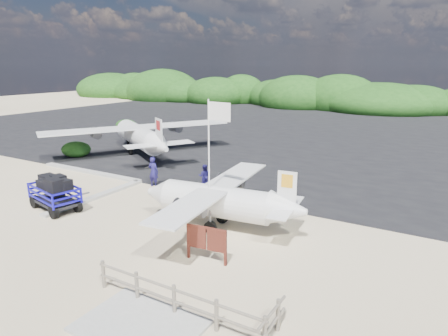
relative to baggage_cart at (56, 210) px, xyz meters
The scene contains 13 objects.
ground 4.94m from the baggage_cart, 11.06° to the left, with size 160.00×160.00×0.00m, color beige.
asphalt_apron 31.32m from the baggage_cart, 81.10° to the left, with size 90.00×50.00×0.04m, color #B2B2B2, non-canonical shape.
lagoon 4.82m from the baggage_cart, 149.51° to the left, with size 9.00×7.00×0.40m, color #B2B2B2, non-canonical shape.
walkway_pad 11.51m from the baggage_cart, 26.03° to the right, with size 3.50×2.50×0.10m, color #B2B2B2, non-canonical shape.
vegetation_band 56.16m from the baggage_cart, 85.05° to the left, with size 124.00×8.00×4.40m, color #B2B2B2, non-canonical shape.
fence 11.58m from the baggage_cart, 20.49° to the right, with size 6.40×2.00×1.10m, color #B2B2B2, non-canonical shape.
baggage_cart is the anchor object (origin of this frame).
flagpole 8.50m from the baggage_cart, 13.38° to the left, with size 1.19×0.50×5.96m, color white, non-canonical shape.
signboard 9.88m from the baggage_cart, ahead, with size 1.79×0.17×1.47m, color #552218, non-canonical shape.
crew_a 6.10m from the baggage_cart, 73.28° to the left, with size 0.69×0.45×1.90m, color #1A1655.
crew_b 8.51m from the baggage_cart, 56.94° to the left, with size 0.73×0.57×1.50m, color #1A1655.
crew_c 7.80m from the baggage_cart, 35.50° to the left, with size 0.93×0.39×1.59m, color #1A1655.
aircraft_small 33.82m from the baggage_cart, 97.96° to the left, with size 8.17×8.17×2.94m, color #B2B2B2, non-canonical shape.
Camera 1 is at (12.70, -13.40, 7.42)m, focal length 32.00 mm.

